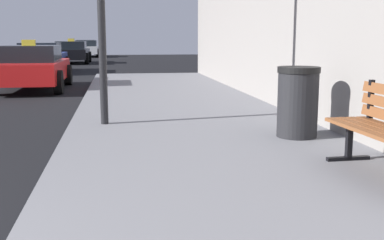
% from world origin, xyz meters
% --- Properties ---
extents(trash_bin, '(0.57, 0.57, 0.96)m').
position_xyz_m(trash_bin, '(5.18, 3.94, 0.63)').
color(trash_bin, black).
rests_on(trash_bin, sidewalk).
extents(car_red, '(2.00, 4.03, 1.43)m').
position_xyz_m(car_red, '(0.33, 12.06, 0.65)').
color(car_red, red).
rests_on(car_red, ground_plane).
extents(car_blue, '(1.97, 4.22, 1.27)m').
position_xyz_m(car_blue, '(-0.42, 19.11, 0.65)').
color(car_blue, '#233899').
rests_on(car_blue, ground_plane).
extents(car_black, '(2.05, 4.13, 1.43)m').
position_xyz_m(car_black, '(0.19, 26.52, 0.65)').
color(car_black, black).
rests_on(car_black, ground_plane).
extents(car_white, '(1.97, 4.38, 1.27)m').
position_xyz_m(car_white, '(0.49, 35.92, 0.65)').
color(car_white, white).
rests_on(car_white, ground_plane).
extents(car_silver, '(1.93, 4.35, 1.27)m').
position_xyz_m(car_silver, '(0.11, 41.93, 0.65)').
color(car_silver, '#B7B7BF').
rests_on(car_silver, ground_plane).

